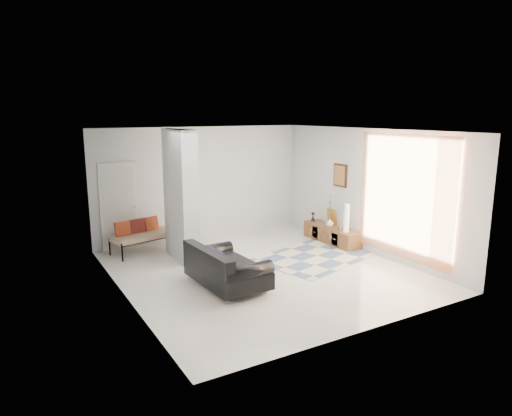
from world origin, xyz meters
TOP-DOWN VIEW (x-y plane):
  - floor at (0.00, 0.00)m, footprint 6.00×6.00m
  - ceiling at (0.00, 0.00)m, footprint 6.00×6.00m
  - wall_back at (0.00, 3.00)m, footprint 6.00×0.00m
  - wall_front at (0.00, -3.00)m, footprint 6.00×0.00m
  - wall_left at (-2.75, 0.00)m, footprint 0.00×6.00m
  - wall_right at (2.75, 0.00)m, footprint 0.00×6.00m
  - partition_column at (-1.10, 1.60)m, footprint 0.35×1.20m
  - hallway_door at (-2.10, 2.96)m, footprint 0.85×0.06m
  - curtain at (2.67, -1.15)m, footprint 0.00×2.55m
  - wall_art at (2.72, 0.90)m, footprint 0.04×0.45m
  - media_console at (2.52, 0.90)m, footprint 0.45×1.71m
  - loveseat at (-1.07, -0.40)m, footprint 1.07×1.73m
  - daybed at (-1.68, 2.48)m, footprint 1.64×0.95m
  - area_rug at (1.54, 0.20)m, footprint 3.06×2.44m
  - cylinder_lamp at (2.50, 0.36)m, footprint 0.12×0.12m
  - bronze_figurine at (2.47, 1.61)m, footprint 0.13×0.13m
  - vase at (2.47, 0.93)m, footprint 0.21×0.21m

SIDE VIEW (x-z plane):
  - floor at x=0.00m, z-range 0.00..0.00m
  - area_rug at x=1.54m, z-range 0.00..0.01m
  - media_console at x=2.52m, z-range -0.20..0.61m
  - loveseat at x=-1.07m, z-range -0.03..0.73m
  - daybed at x=-1.68m, z-range 0.04..0.81m
  - vase at x=2.47m, z-range 0.40..0.60m
  - bronze_figurine at x=2.47m, z-range 0.40..0.63m
  - cylinder_lamp at x=2.50m, z-range 0.40..1.06m
  - hallway_door at x=-2.10m, z-range 0.00..2.04m
  - partition_column at x=-1.10m, z-range 0.00..2.80m
  - wall_back at x=0.00m, z-range -1.60..4.40m
  - wall_front at x=0.00m, z-range -1.60..4.40m
  - wall_left at x=-2.75m, z-range -1.60..4.40m
  - wall_right at x=2.75m, z-range -1.60..4.40m
  - curtain at x=2.67m, z-range 0.17..2.72m
  - wall_art at x=2.72m, z-range 1.38..1.92m
  - ceiling at x=0.00m, z-range 2.80..2.80m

